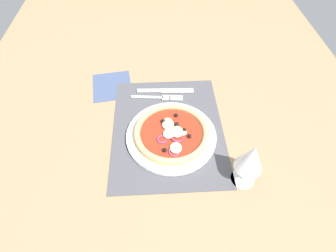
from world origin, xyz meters
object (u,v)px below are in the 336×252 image
(pizza, at_px, (171,132))
(fork, at_px, (160,97))
(knife, at_px, (166,91))
(wine_glass, at_px, (251,159))
(plate, at_px, (171,136))
(napkin, at_px, (112,86))

(pizza, height_order, fork, pizza)
(knife, xyz_separation_m, wine_glass, (0.36, 0.19, 0.09))
(plate, bearing_deg, pizza, 28.09)
(fork, relative_size, knife, 0.90)
(pizza, height_order, knife, pizza)
(fork, distance_m, knife, 0.04)
(wine_glass, distance_m, napkin, 0.56)
(knife, bearing_deg, plate, -85.67)
(pizza, xyz_separation_m, knife, (-0.21, -0.01, -0.02))
(fork, xyz_separation_m, knife, (-0.03, 0.02, 0.00))
(plate, relative_size, pizza, 1.21)
(plate, relative_size, fork, 1.52)
(wine_glass, relative_size, napkin, 0.98)
(pizza, xyz_separation_m, wine_glass, (0.15, 0.19, 0.07))
(wine_glass, xyz_separation_m, napkin, (-0.40, -0.39, -0.10))
(fork, height_order, wine_glass, wine_glass)
(wine_glass, bearing_deg, plate, -129.28)
(plate, distance_m, fork, 0.18)
(knife, relative_size, napkin, 1.32)
(fork, relative_size, napkin, 1.19)
(pizza, relative_size, wine_glass, 1.51)
(plate, xyz_separation_m, knife, (-0.21, -0.01, -0.00))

